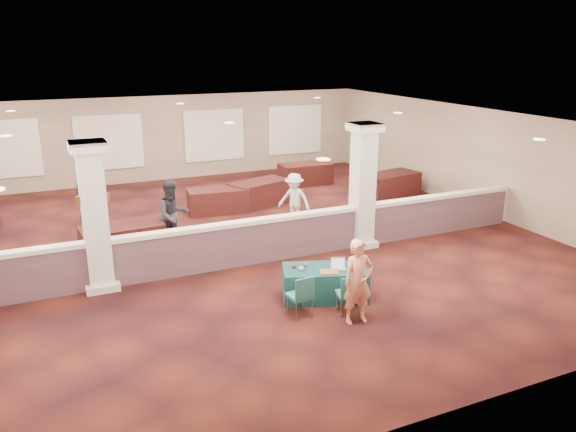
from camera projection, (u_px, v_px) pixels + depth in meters
name	position (u px, v px, depth m)	size (l,w,h in m)	color
ground	(233.00, 244.00, 14.84)	(16.00, 16.00, 0.00)	#491A12
wall_back	(164.00, 138.00, 21.33)	(16.00, 0.04, 3.20)	#826D5A
wall_front	(427.00, 319.00, 7.40)	(16.00, 0.04, 3.20)	#826D5A
wall_right	(475.00, 159.00, 17.50)	(0.04, 16.00, 3.20)	#826D5A
ceiling	(229.00, 122.00, 13.89)	(16.00, 16.00, 0.02)	white
partition_wall	(253.00, 241.00, 13.36)	(15.60, 0.28, 1.10)	#533840
column_left	(95.00, 216.00, 11.67)	(0.72, 0.72, 3.20)	beige
column_right	(363.00, 185.00, 14.22)	(0.72, 0.72, 3.20)	beige
sconce_left	(79.00, 200.00, 11.45)	(0.12, 0.12, 0.18)	brown
sconce_right	(107.00, 198.00, 11.67)	(0.12, 0.12, 0.18)	brown
near_table	(325.00, 283.00, 11.59)	(1.72, 0.86, 0.66)	#0E3633
conf_chair_main	(349.00, 292.00, 10.80)	(0.51, 0.51, 0.83)	#1C5250
conf_chair_side	(302.00, 293.00, 10.70)	(0.47, 0.47, 0.87)	#1C5250
woman	(358.00, 282.00, 10.45)	(0.59, 0.39, 1.64)	#EA8066
far_table_front_left	(123.00, 240.00, 13.89)	(1.97, 0.98, 0.80)	black
far_table_front_center	(218.00, 200.00, 17.50)	(1.84, 0.92, 0.75)	black
far_table_front_right	(390.00, 185.00, 19.29)	(2.01, 1.01, 0.82)	black
far_table_back_center	(259.00, 193.00, 18.29)	(1.94, 0.97, 0.79)	black
far_table_back_right	(305.00, 174.00, 20.99)	(1.91, 0.95, 0.77)	black
attendee_a	(173.00, 215.00, 14.15)	(0.88, 0.49, 1.84)	black
attendee_b	(294.00, 199.00, 16.17)	(0.97, 0.45, 1.52)	beige
attendee_c	(370.00, 179.00, 18.44)	(0.93, 0.44, 1.58)	black
attendee_d	(89.00, 193.00, 16.36)	(0.88, 0.48, 1.79)	black
laptop_base	(339.00, 268.00, 11.47)	(0.30, 0.21, 0.02)	silver
laptop_screen	(338.00, 262.00, 11.53)	(0.30, 0.01, 0.20)	silver
screen_glow	(338.00, 262.00, 11.53)	(0.27, 0.00, 0.17)	silver
knitting	(329.00, 272.00, 11.28)	(0.36, 0.27, 0.03)	#C35D1F
yarn_cream	(301.00, 268.00, 11.36)	(0.10, 0.10, 0.10)	beige
yarn_red	(294.00, 266.00, 11.48)	(0.09, 0.09, 0.09)	maroon
yarn_grey	(305.00, 265.00, 11.56)	(0.09, 0.09, 0.09)	#4D4E52
scissors	(356.00, 272.00, 11.29)	(0.11, 0.03, 0.01)	red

